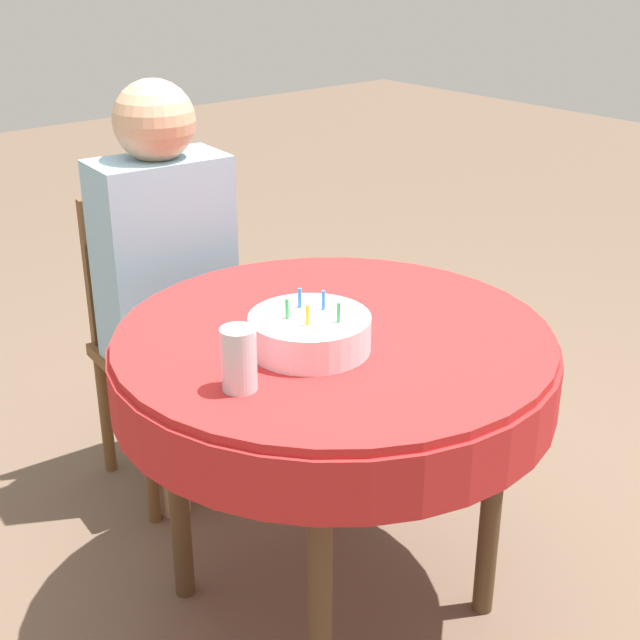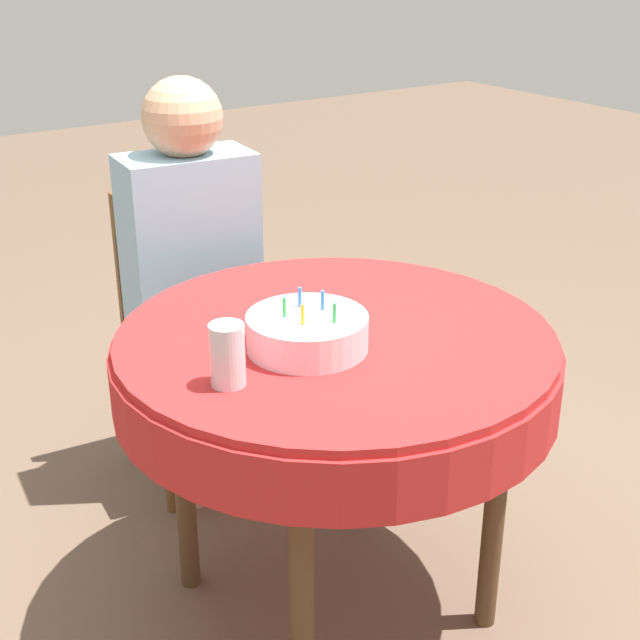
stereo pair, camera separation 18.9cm
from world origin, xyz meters
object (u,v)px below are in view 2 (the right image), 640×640
chair (188,326)px  drinking_glass (227,355)px  person (193,253)px  birthday_cake (307,332)px

chair → drinking_glass: (-0.32, -0.87, 0.34)m
person → chair: bearing=90.0°
chair → drinking_glass: 0.99m
birthday_cake → drinking_glass: drinking_glass is taller
person → drinking_glass: size_ratio=9.55×
birthday_cake → drinking_glass: size_ratio=2.03×
chair → person: size_ratio=0.72×
drinking_glass → birthday_cake: bearing=12.7°
chair → person: person is taller
birthday_cake → chair: bearing=82.4°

